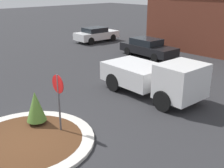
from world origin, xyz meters
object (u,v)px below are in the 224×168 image
(parked_sedan_black, at_px, (148,47))
(parked_sedan_white, at_px, (96,34))
(stop_sign, at_px, (58,93))
(utility_truck, at_px, (154,77))

(parked_sedan_black, height_order, parked_sedan_white, parked_sedan_white)
(stop_sign, relative_size, parked_sedan_white, 0.52)
(utility_truck, relative_size, parked_sedan_white, 1.23)
(stop_sign, distance_m, utility_truck, 5.51)
(utility_truck, height_order, parked_sedan_white, utility_truck)
(stop_sign, xyz_separation_m, utility_truck, (0.05, 5.48, -0.59))
(stop_sign, xyz_separation_m, parked_sedan_black, (-5.63, 11.81, -0.91))
(utility_truck, relative_size, parked_sedan_black, 1.15)
(parked_sedan_black, xyz_separation_m, parked_sedan_white, (-7.39, 0.98, 0.03))
(utility_truck, distance_m, parked_sedan_black, 8.50)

